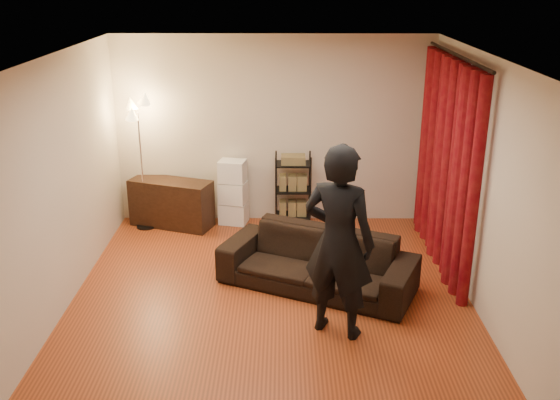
{
  "coord_description": "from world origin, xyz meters",
  "views": [
    {
      "loc": [
        0.12,
        -6.21,
        3.49
      ],
      "look_at": [
        0.1,
        0.3,
        1.1
      ],
      "focal_mm": 40.0,
      "sensor_mm": 36.0,
      "label": 1
    }
  ],
  "objects_px": {
    "sofa": "(317,261)",
    "storage_boxes": "(233,192)",
    "floor_lamp": "(142,165)",
    "wire_shelf": "(293,190)",
    "person": "(339,242)",
    "media_cabinet": "(172,203)"
  },
  "relations": [
    {
      "from": "person",
      "to": "media_cabinet",
      "type": "distance_m",
      "value": 3.63
    },
    {
      "from": "media_cabinet",
      "to": "storage_boxes",
      "type": "bearing_deg",
      "value": 24.57
    },
    {
      "from": "storage_boxes",
      "to": "wire_shelf",
      "type": "distance_m",
      "value": 0.87
    },
    {
      "from": "person",
      "to": "floor_lamp",
      "type": "distance_m",
      "value": 3.76
    },
    {
      "from": "storage_boxes",
      "to": "floor_lamp",
      "type": "distance_m",
      "value": 1.35
    },
    {
      "from": "sofa",
      "to": "media_cabinet",
      "type": "distance_m",
      "value": 2.76
    },
    {
      "from": "media_cabinet",
      "to": "wire_shelf",
      "type": "xyz_separation_m",
      "value": [
        1.76,
        0.02,
        0.19
      ]
    },
    {
      "from": "sofa",
      "to": "storage_boxes",
      "type": "distance_m",
      "value": 2.27
    },
    {
      "from": "wire_shelf",
      "to": "floor_lamp",
      "type": "relative_size",
      "value": 0.57
    },
    {
      "from": "storage_boxes",
      "to": "wire_shelf",
      "type": "relative_size",
      "value": 0.9
    },
    {
      "from": "media_cabinet",
      "to": "floor_lamp",
      "type": "height_order",
      "value": "floor_lamp"
    },
    {
      "from": "sofa",
      "to": "storage_boxes",
      "type": "relative_size",
      "value": 2.32
    },
    {
      "from": "sofa",
      "to": "media_cabinet",
      "type": "height_order",
      "value": "media_cabinet"
    },
    {
      "from": "floor_lamp",
      "to": "storage_boxes",
      "type": "bearing_deg",
      "value": 7.06
    },
    {
      "from": "person",
      "to": "media_cabinet",
      "type": "xyz_separation_m",
      "value": [
        -2.16,
        2.85,
        -0.66
      ]
    },
    {
      "from": "storage_boxes",
      "to": "floor_lamp",
      "type": "xyz_separation_m",
      "value": [
        -1.26,
        -0.16,
        0.46
      ]
    },
    {
      "from": "sofa",
      "to": "floor_lamp",
      "type": "bearing_deg",
      "value": 167.32
    },
    {
      "from": "media_cabinet",
      "to": "wire_shelf",
      "type": "height_order",
      "value": "wire_shelf"
    },
    {
      "from": "sofa",
      "to": "person",
      "type": "height_order",
      "value": "person"
    },
    {
      "from": "wire_shelf",
      "to": "floor_lamp",
      "type": "distance_m",
      "value": 2.17
    },
    {
      "from": "sofa",
      "to": "storage_boxes",
      "type": "bearing_deg",
      "value": 144.26
    },
    {
      "from": "wire_shelf",
      "to": "sofa",
      "type": "bearing_deg",
      "value": -102.51
    }
  ]
}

